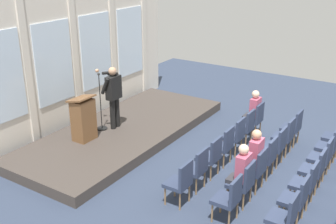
{
  "coord_description": "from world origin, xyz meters",
  "views": [
    {
      "loc": [
        -7.91,
        -1.9,
        4.69
      ],
      "look_at": [
        -0.04,
        3.16,
        1.02
      ],
      "focal_mm": 43.94,
      "sensor_mm": 36.0,
      "label": 1
    }
  ],
  "objects": [
    {
      "name": "ground_plane",
      "position": [
        0.0,
        0.0,
        0.0
      ],
      "size": [
        16.22,
        16.22,
        0.0
      ],
      "primitive_type": "plane",
      "color": "#2D384C"
    },
    {
      "name": "rear_partition",
      "position": [
        0.05,
        6.23,
        1.94
      ],
      "size": [
        8.03,
        0.14,
        3.87
      ],
      "color": "silver",
      "rests_on": "ground"
    },
    {
      "name": "stage_platform",
      "position": [
        0.0,
        4.6,
        0.13
      ],
      "size": [
        6.4,
        2.67,
        0.26
      ],
      "primitive_type": "cube",
      "color": "#3F3833",
      "rests_on": "ground"
    },
    {
      "name": "speaker",
      "position": [
        -0.13,
        4.81,
        1.23
      ],
      "size": [
        0.51,
        0.69,
        1.67
      ],
      "color": "black",
      "rests_on": "stage_platform"
    },
    {
      "name": "mic_stand",
      "position": [
        -0.41,
        5.02,
        0.6
      ],
      "size": [
        0.28,
        0.28,
        1.56
      ],
      "color": "black",
      "rests_on": "stage_platform"
    },
    {
      "name": "lectern",
      "position": [
        -1.13,
        4.95,
        0.81
      ],
      "size": [
        0.6,
        0.48,
        1.16
      ],
      "color": "brown",
      "rests_on": "stage_platform"
    },
    {
      "name": "chair_r0_c0",
      "position": [
        -1.94,
        1.64,
        0.53
      ],
      "size": [
        0.46,
        0.44,
        0.94
      ],
      "color": "olive",
      "rests_on": "ground"
    },
    {
      "name": "chair_r0_c1",
      "position": [
        -1.29,
        1.64,
        0.53
      ],
      "size": [
        0.46,
        0.44,
        0.94
      ],
      "color": "olive",
      "rests_on": "ground"
    },
    {
      "name": "chair_r0_c2",
      "position": [
        -0.65,
        1.64,
        0.53
      ],
      "size": [
        0.46,
        0.44,
        0.94
      ],
      "color": "olive",
      "rests_on": "ground"
    },
    {
      "name": "chair_r0_c3",
      "position": [
        0.0,
        1.64,
        0.53
      ],
      "size": [
        0.46,
        0.44,
        0.94
      ],
      "color": "olive",
      "rests_on": "ground"
    },
    {
      "name": "chair_r0_c4",
      "position": [
        0.65,
        1.64,
        0.53
      ],
      "size": [
        0.46,
        0.44,
        0.94
      ],
      "color": "olive",
      "rests_on": "ground"
    },
    {
      "name": "chair_r0_c5",
      "position": [
        1.29,
        1.64,
        0.53
      ],
      "size": [
        0.46,
        0.44,
        0.94
      ],
      "color": "olive",
      "rests_on": "ground"
    },
    {
      "name": "chair_r0_c6",
      "position": [
        1.94,
        1.64,
        0.53
      ],
      "size": [
        0.46,
        0.44,
        0.94
      ],
      "color": "olive",
      "rests_on": "ground"
    },
    {
      "name": "audience_r0_c6",
      "position": [
        1.94,
        1.72,
        0.71
      ],
      "size": [
        0.36,
        0.39,
        1.28
      ],
      "color": "#2D2D33",
      "rests_on": "ground"
    },
    {
      "name": "chair_r1_c0",
      "position": [
        -1.94,
        0.61,
        0.53
      ],
      "size": [
        0.46,
        0.44,
        0.94
      ],
      "color": "olive",
      "rests_on": "ground"
    },
    {
      "name": "chair_r1_c1",
      "position": [
        -1.29,
        0.61,
        0.53
      ],
      "size": [
        0.46,
        0.44,
        0.94
      ],
      "color": "olive",
      "rests_on": "ground"
    },
    {
      "name": "audience_r1_c1",
      "position": [
        -1.29,
        0.69,
        0.73
      ],
      "size": [
        0.36,
        0.39,
        1.31
      ],
      "color": "#2D2D33",
      "rests_on": "ground"
    },
    {
      "name": "chair_r1_c2",
      "position": [
        -0.65,
        0.61,
        0.53
      ],
      "size": [
        0.46,
        0.44,
        0.94
      ],
      "color": "olive",
      "rests_on": "ground"
    },
    {
      "name": "audience_r1_c2",
      "position": [
        -0.65,
        0.69,
        0.76
      ],
      "size": [
        0.36,
        0.39,
        1.37
      ],
      "color": "#2D2D33",
      "rests_on": "ground"
    },
    {
      "name": "chair_r1_c3",
      "position": [
        0.0,
        0.61,
        0.53
      ],
      "size": [
        0.46,
        0.44,
        0.94
      ],
      "color": "olive",
      "rests_on": "ground"
    },
    {
      "name": "chair_r1_c4",
      "position": [
        0.65,
        0.61,
        0.53
      ],
      "size": [
        0.46,
        0.44,
        0.94
      ],
      "color": "olive",
      "rests_on": "ground"
    },
    {
      "name": "chair_r1_c5",
      "position": [
        1.29,
        0.61,
        0.53
      ],
      "size": [
        0.46,
        0.44,
        0.94
      ],
      "color": "olive",
      "rests_on": "ground"
    },
    {
      "name": "chair_r1_c6",
      "position": [
        1.94,
        0.61,
        0.53
      ],
      "size": [
        0.46,
        0.44,
        0.94
      ],
      "color": "olive",
      "rests_on": "ground"
    },
    {
      "name": "chair_r2_c0",
      "position": [
        -1.94,
        -0.43,
        0.53
      ],
      "size": [
        0.46,
        0.44,
        0.94
      ],
      "color": "olive",
      "rests_on": "ground"
    },
    {
      "name": "chair_r2_c1",
      "position": [
        -1.29,
        -0.43,
        0.53
      ],
      "size": [
        0.46,
        0.44,
        0.94
      ],
      "color": "olive",
      "rests_on": "ground"
    },
    {
      "name": "chair_r2_c2",
      "position": [
        -0.65,
        -0.43,
        0.53
      ],
      "size": [
        0.46,
        0.44,
        0.94
      ],
      "color": "olive",
      "rests_on": "ground"
    },
    {
      "name": "chair_r2_c3",
      "position": [
        0.0,
        -0.43,
        0.53
      ],
      "size": [
        0.46,
        0.44,
        0.94
      ],
      "color": "olive",
      "rests_on": "ground"
    },
    {
      "name": "chair_r2_c4",
      "position": [
        0.65,
        -0.43,
        0.53
      ],
      "size": [
        0.46,
        0.44,
        0.94
      ],
      "color": "olive",
      "rests_on": "ground"
    },
    {
      "name": "chair_r2_c5",
      "position": [
        1.29,
        -0.43,
        0.53
      ],
      "size": [
        0.46,
        0.44,
        0.94
      ],
      "color": "olive",
      "rests_on": "ground"
    },
    {
      "name": "chair_r2_c6",
      "position": [
        1.94,
        -0.43,
        0.53
      ],
      "size": [
        0.46,
        0.44,
        0.94
      ],
      "color": "olive",
      "rests_on": "ground"
    }
  ]
}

